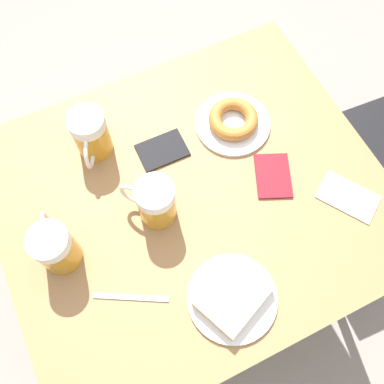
# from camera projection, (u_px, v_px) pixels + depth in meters

# --- Properties ---
(ground_plane) EXTENTS (8.00, 8.00, 0.00)m
(ground_plane) POSITION_uv_depth(u_px,v_px,m) (192.00, 266.00, 1.74)
(ground_plane) COLOR gray
(table) EXTENTS (0.83, 0.97, 0.72)m
(table) POSITION_uv_depth(u_px,v_px,m) (192.00, 204.00, 1.14)
(table) COLOR #997044
(table) RESTS_ON ground_plane
(plate_with_cake) EXTENTS (0.21, 0.21, 0.04)m
(plate_with_cake) POSITION_uv_depth(u_px,v_px,m) (233.00, 297.00, 0.96)
(plate_with_cake) COLOR silver
(plate_with_cake) RESTS_ON table
(plate_with_donut) EXTENTS (0.20, 0.20, 0.04)m
(plate_with_donut) POSITION_uv_depth(u_px,v_px,m) (233.00, 121.00, 1.15)
(plate_with_donut) COLOR silver
(plate_with_donut) RESTS_ON table
(beer_mug_left) EXTENTS (0.12, 0.11, 0.14)m
(beer_mug_left) POSITION_uv_depth(u_px,v_px,m) (155.00, 202.00, 1.00)
(beer_mug_left) COLOR #C68C23
(beer_mug_left) RESTS_ON table
(beer_mug_center) EXTENTS (0.13, 0.09, 0.14)m
(beer_mug_center) POSITION_uv_depth(u_px,v_px,m) (91.00, 135.00, 1.07)
(beer_mug_center) COLOR #C68C23
(beer_mug_center) RESTS_ON table
(beer_mug_right) EXTENTS (0.14, 0.09, 0.14)m
(beer_mug_right) POSITION_uv_depth(u_px,v_px,m) (55.00, 247.00, 0.95)
(beer_mug_right) COLOR #C68C23
(beer_mug_right) RESTS_ON table
(napkin_folded) EXTENTS (0.17, 0.15, 0.00)m
(napkin_folded) POSITION_uv_depth(u_px,v_px,m) (348.00, 197.00, 1.08)
(napkin_folded) COLOR white
(napkin_folded) RESTS_ON table
(fork) EXTENTS (0.09, 0.16, 0.00)m
(fork) POSITION_uv_depth(u_px,v_px,m) (131.00, 297.00, 0.98)
(fork) COLOR silver
(fork) RESTS_ON table
(passport_near_edge) EXTENTS (0.15, 0.13, 0.01)m
(passport_near_edge) POSITION_uv_depth(u_px,v_px,m) (273.00, 176.00, 1.10)
(passport_near_edge) COLOR maroon
(passport_near_edge) RESTS_ON table
(passport_far_edge) EXTENTS (0.09, 0.13, 0.01)m
(passport_far_edge) POSITION_uv_depth(u_px,v_px,m) (162.00, 150.00, 1.13)
(passport_far_edge) COLOR black
(passport_far_edge) RESTS_ON table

